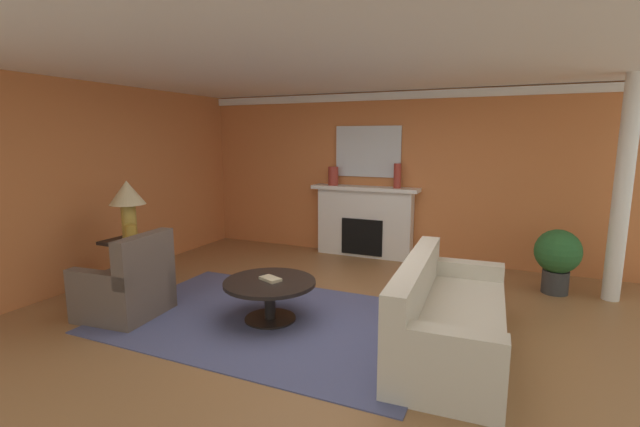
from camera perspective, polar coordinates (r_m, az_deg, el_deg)
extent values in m
plane|color=olive|center=(4.93, 0.87, -13.87)|extent=(8.97, 8.97, 0.00)
cube|color=#CC723D|center=(7.39, 10.08, 4.80)|extent=(7.50, 0.12, 2.71)
cube|color=#CC723D|center=(6.93, -25.80, 3.66)|extent=(0.12, 6.46, 2.71)
cube|color=white|center=(4.85, 2.43, 18.83)|extent=(7.50, 6.46, 0.06)
cube|color=white|center=(7.31, 10.23, 14.76)|extent=(7.50, 0.08, 0.12)
cube|color=#4C517A|center=(5.01, -6.43, -13.46)|extent=(3.49, 2.29, 0.01)
cube|color=white|center=(7.44, 5.77, -1.25)|extent=(1.60, 0.25, 1.12)
cube|color=black|center=(7.46, 5.69, -2.87)|extent=(0.70, 0.26, 0.60)
cube|color=white|center=(7.32, 5.78, 3.25)|extent=(1.80, 0.35, 0.06)
cube|color=silver|center=(7.42, 6.21, 7.96)|extent=(1.11, 0.04, 0.84)
cube|color=beige|center=(4.42, 16.66, -14.02)|extent=(1.00, 2.14, 0.45)
cube|color=beige|center=(4.30, 12.24, -8.42)|extent=(0.30, 2.11, 0.40)
cube|color=beige|center=(3.53, 15.34, -18.81)|extent=(0.91, 0.24, 0.62)
cube|color=beige|center=(5.27, 17.59, -9.13)|extent=(0.91, 0.24, 0.62)
cube|color=brown|center=(5.50, -23.97, -9.73)|extent=(0.87, 0.87, 0.44)
cube|color=brown|center=(5.16, -21.71, -5.33)|extent=(0.23, 0.81, 0.51)
cube|color=brown|center=(5.70, -21.76, -8.04)|extent=(0.81, 0.21, 0.60)
cube|color=brown|center=(5.25, -26.50, -9.90)|extent=(0.81, 0.21, 0.60)
cylinder|color=black|center=(4.86, -6.53, -8.86)|extent=(1.00, 1.00, 0.04)
cylinder|color=black|center=(4.93, -6.48, -11.33)|extent=(0.12, 0.12, 0.41)
cylinder|color=black|center=(5.01, -6.44, -13.36)|extent=(0.56, 0.56, 0.03)
cube|color=black|center=(6.12, -23.27, -3.26)|extent=(0.56, 0.56, 0.04)
cube|color=black|center=(6.21, -23.05, -6.42)|extent=(0.10, 0.10, 0.66)
cube|color=black|center=(6.29, -22.86, -9.13)|extent=(0.45, 0.45, 0.04)
cylinder|color=#B28E38|center=(6.07, -23.42, -1.01)|extent=(0.18, 0.18, 0.45)
cone|color=#C6B284|center=(6.02, -23.66, 2.50)|extent=(0.44, 0.44, 0.30)
cylinder|color=#9E3328|center=(7.12, 9.96, 4.80)|extent=(0.12, 0.12, 0.39)
cylinder|color=#9E3328|center=(7.47, 1.72, 4.86)|extent=(0.17, 0.17, 0.31)
cylinder|color=#B7892D|center=(5.91, -23.21, -2.39)|extent=(0.15, 0.15, 0.23)
cube|color=tan|center=(4.86, -6.43, -8.39)|extent=(0.27, 0.22, 0.03)
cylinder|color=#333333|center=(6.49, 28.09, -7.77)|extent=(0.32, 0.32, 0.30)
sphere|color=#28602D|center=(6.38, 28.37, -4.32)|extent=(0.56, 0.56, 0.56)
cylinder|color=white|center=(6.36, 34.49, 2.45)|extent=(0.20, 0.20, 2.71)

